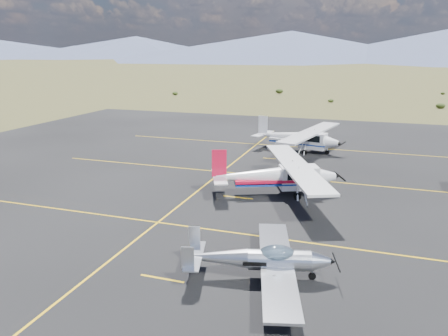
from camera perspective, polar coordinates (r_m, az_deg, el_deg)
The scene contains 5 objects.
ground at distance 21.01m, azimuth 3.80°, elevation -11.08°, with size 1600.00×1600.00×0.00m, color #383D1C.
apron at distance 27.31m, azimuth 7.61°, elevation -4.83°, with size 72.00×72.00×0.02m, color black.
aircraft_low_wing at distance 18.56m, azimuth 4.97°, elevation -11.81°, with size 6.16×8.40×1.83m.
aircraft_cessna at distance 28.74m, azimuth 6.93°, elevation -0.88°, with size 8.90×11.95×3.12m.
aircraft_plain at distance 41.69m, azimuth 9.69°, elevation 4.01°, with size 7.71×12.14×3.07m.
Camera 1 is at (4.71, -18.25, 9.28)m, focal length 35.00 mm.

